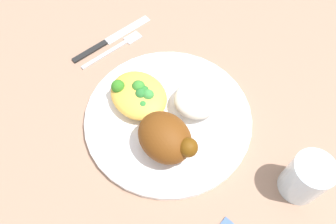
% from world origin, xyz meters
% --- Properties ---
extents(ground_plane, '(2.00, 2.00, 0.00)m').
position_xyz_m(ground_plane, '(0.00, 0.00, 0.00)').
color(ground_plane, '#97725C').
extents(plate, '(0.29, 0.29, 0.01)m').
position_xyz_m(plate, '(0.00, 0.00, 0.01)').
color(plate, white).
rests_on(plate, ground_plane).
extents(roasted_chicken, '(0.10, 0.08, 0.07)m').
position_xyz_m(roasted_chicken, '(0.04, -0.04, 0.05)').
color(roasted_chicken, '#653410').
rests_on(roasted_chicken, plate).
extents(rice_pile, '(0.08, 0.10, 0.04)m').
position_xyz_m(rice_pile, '(0.02, 0.06, 0.04)').
color(rice_pile, white).
rests_on(rice_pile, plate).
extents(mac_cheese_with_broccoli, '(0.11, 0.09, 0.04)m').
position_xyz_m(mac_cheese_with_broccoli, '(-0.06, -0.02, 0.03)').
color(mac_cheese_with_broccoli, gold).
rests_on(mac_cheese_with_broccoli, plate).
extents(fork, '(0.02, 0.14, 0.01)m').
position_xyz_m(fork, '(-0.20, 0.03, 0.00)').
color(fork, '#B2B2B7').
rests_on(fork, ground_plane).
extents(knife, '(0.02, 0.19, 0.01)m').
position_xyz_m(knife, '(-0.22, 0.02, 0.00)').
color(knife, black).
rests_on(knife, ground_plane).
extents(water_glass, '(0.06, 0.06, 0.08)m').
position_xyz_m(water_glass, '(0.23, 0.08, 0.04)').
color(water_glass, silver).
rests_on(water_glass, ground_plane).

